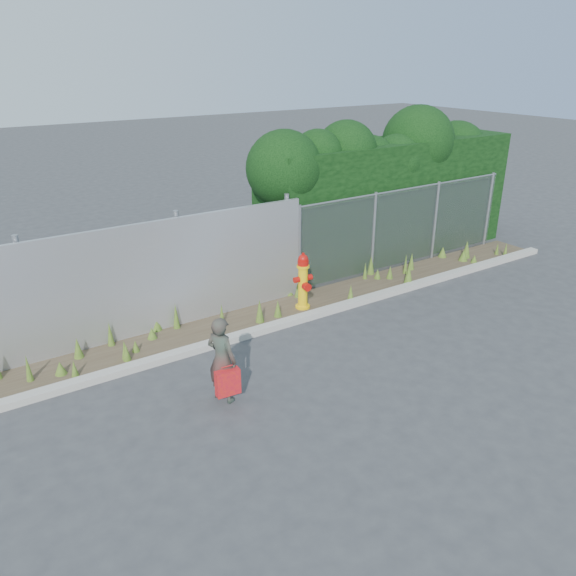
% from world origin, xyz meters
% --- Properties ---
extents(ground, '(80.00, 80.00, 0.00)m').
position_xyz_m(ground, '(0.00, 0.00, 0.00)').
color(ground, '#373739').
rests_on(ground, ground).
extents(curb, '(16.00, 0.22, 0.12)m').
position_xyz_m(curb, '(0.00, 1.80, 0.06)').
color(curb, '#A49F95').
rests_on(curb, ground).
extents(weed_strip, '(16.00, 1.35, 0.54)m').
position_xyz_m(weed_strip, '(-0.30, 2.46, 0.13)').
color(weed_strip, '#453727').
rests_on(weed_strip, ground).
extents(corrugated_fence, '(8.50, 0.21, 2.30)m').
position_xyz_m(corrugated_fence, '(-3.25, 3.01, 1.10)').
color(corrugated_fence, '#AEAFB5').
rests_on(corrugated_fence, ground).
extents(chainlink_fence, '(6.50, 0.07, 2.05)m').
position_xyz_m(chainlink_fence, '(4.25, 3.00, 1.03)').
color(chainlink_fence, gray).
rests_on(chainlink_fence, ground).
extents(hedge, '(7.79, 1.96, 3.83)m').
position_xyz_m(hedge, '(4.46, 4.01, 2.03)').
color(hedge, black).
rests_on(hedge, ground).
extents(fire_hydrant, '(0.42, 0.37, 1.25)m').
position_xyz_m(fire_hydrant, '(0.66, 2.28, 0.61)').
color(fire_hydrant, yellow).
rests_on(fire_hydrant, ground).
extents(woman, '(0.52, 0.61, 1.41)m').
position_xyz_m(woman, '(-2.32, 0.18, 0.71)').
color(woman, '#0D5643').
rests_on(woman, ground).
extents(red_tote_bag, '(0.38, 0.14, 0.50)m').
position_xyz_m(red_tote_bag, '(-2.32, -0.01, 0.40)').
color(red_tote_bag, '#B10A2B').
extents(black_shoulder_bag, '(0.22, 0.09, 0.16)m').
position_xyz_m(black_shoulder_bag, '(-2.28, 0.28, 0.94)').
color(black_shoulder_bag, black).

